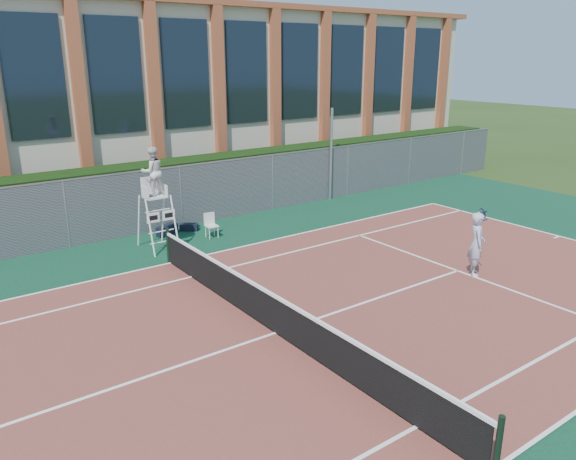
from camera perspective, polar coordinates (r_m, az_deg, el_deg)
ground at (r=12.78m, az=-1.24°, el=-10.52°), size 120.00×120.00×0.00m
apron at (r=13.52m, az=-3.70°, el=-8.88°), size 36.00×20.00×0.01m
tennis_court at (r=12.77m, az=-1.24°, el=-10.44°), size 23.77×10.97×0.02m
tennis_net at (r=12.54m, az=-1.26°, el=-8.35°), size 0.10×11.30×1.10m
fence at (r=19.81m, az=-16.02°, el=2.42°), size 40.00×0.06×2.20m
hedge at (r=20.91m, az=-17.19°, el=3.09°), size 40.00×1.40×2.20m
building at (r=28.04m, az=-23.34°, el=12.24°), size 45.00×10.60×8.22m
steel_pole at (r=24.01m, az=4.39°, el=7.64°), size 0.12×0.12×3.89m
umpire_chair at (r=18.01m, az=-13.58°, el=5.50°), size 0.93×1.42×3.32m
plastic_chair at (r=19.29m, az=-7.88°, el=0.70°), size 0.42×0.42×0.84m
sports_bag_near at (r=19.88m, az=-12.19°, el=0.00°), size 0.85×0.61×0.34m
sports_bag_far at (r=20.22m, az=-10.04°, el=0.30°), size 0.67×0.59×0.25m
tennis_player at (r=16.53m, az=18.61°, el=-1.32°), size 1.05×0.84×1.81m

